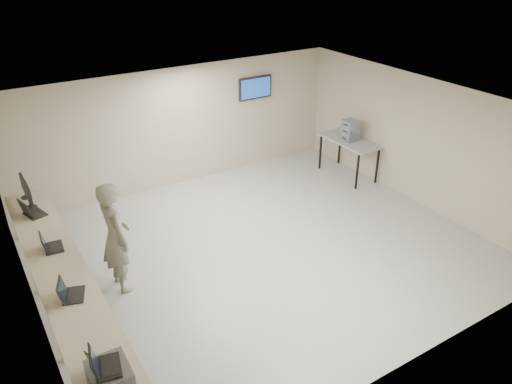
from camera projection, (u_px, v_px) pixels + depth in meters
room at (262, 182)px, 9.00m from camera, size 8.01×7.01×2.81m
workbench at (62, 274)px, 7.53m from camera, size 0.76×6.00×0.90m
laptop_on_box at (102, 365)px, 5.11m from camera, size 0.36×0.40×0.28m
laptop_0 at (103, 367)px, 5.72m from camera, size 0.38×0.41×0.27m
laptop_1 at (69, 293)px, 6.89m from camera, size 0.43×0.46×0.30m
laptop_2 at (49, 245)px, 7.95m from camera, size 0.34×0.40×0.30m
laptop_3 at (31, 211)px, 8.91m from camera, size 0.43×0.47×0.31m
monitor_near at (28, 194)px, 9.07m from camera, size 0.21×0.48×0.47m
monitor_far at (24, 185)px, 9.44m from camera, size 0.20×0.45×0.44m
soldier at (116, 237)px, 8.15m from camera, size 0.50×0.74×1.97m
side_table at (349, 143)px, 12.14m from camera, size 0.74×1.58×0.95m
storage_bins at (350, 130)px, 11.98m from camera, size 0.32×0.35×0.50m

